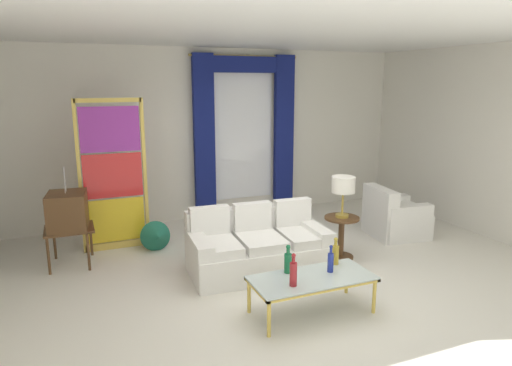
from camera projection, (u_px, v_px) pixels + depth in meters
ground_plane at (290, 278)px, 5.73m from camera, size 16.00×16.00×0.00m
wall_rear at (214, 134)px, 8.17m from camera, size 8.00×0.12×3.00m
wall_right at (478, 140)px, 7.32m from camera, size 0.12×7.00×3.00m
ceiling_slab at (265, 34)px, 5.80m from camera, size 8.00×7.60×0.04m
curtained_window at (245, 121)px, 8.17m from camera, size 2.00×0.17×2.70m
couch_white_long at (257, 247)px, 5.94m from camera, size 1.81×1.02×0.86m
coffee_table at (312, 280)px, 4.79m from camera, size 1.30×0.60×0.41m
bottle_blue_decanter at (293, 273)px, 4.54m from camera, size 0.07×0.07×0.34m
bottle_crystal_tall at (288, 262)px, 4.86m from camera, size 0.08×0.08×0.31m
bottle_amber_squat at (335, 253)px, 5.09m from camera, size 0.08×0.08×0.31m
bottle_ruby_flask at (331, 261)px, 4.88m from camera, size 0.06×0.06×0.30m
vintage_tv at (67, 213)px, 6.01m from camera, size 0.62×0.65×1.35m
armchair_white at (393, 218)px, 7.27m from camera, size 0.92×0.91×0.80m
stained_glass_divider at (113, 179)px, 6.54m from camera, size 0.95×0.05×2.20m
peacock_figurine at (157, 237)px, 6.58m from camera, size 0.44×0.60×0.50m
round_side_table at (341, 234)px, 6.32m from camera, size 0.48×0.48×0.59m
table_lamp_brass at (343, 186)px, 6.18m from camera, size 0.32×0.32×0.57m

